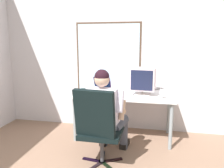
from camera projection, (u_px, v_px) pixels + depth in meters
The scene contains 9 objects.
wall_rear at pixel (120, 53), 3.87m from camera, with size 4.44×0.08×2.76m.
desk at pixel (124, 98), 3.57m from camera, with size 1.61×0.74×0.74m.
office_chair at pixel (98, 125), 2.69m from camera, with size 0.54×0.60×1.03m.
person_seated at pixel (106, 112), 2.93m from camera, with size 0.56×0.84×1.23m.
crt_monitor at pixel (143, 79), 3.44m from camera, with size 0.40×0.33×0.43m.
laptop at pixel (100, 88), 3.72m from camera, with size 0.38×0.37×0.23m.
wine_glass at pixel (162, 93), 3.23m from camera, with size 0.07×0.07×0.14m.
cd_case at pixel (116, 95), 3.43m from camera, with size 0.18×0.17×0.01m.
coffee_mug at pixel (83, 92), 3.49m from camera, with size 0.09×0.09×0.10m.
Camera 1 is at (0.62, -1.27, 1.57)m, focal length 35.36 mm.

